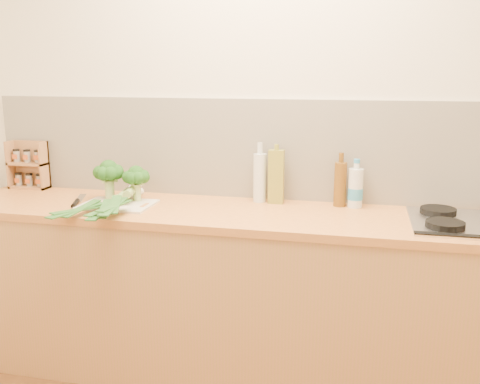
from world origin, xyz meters
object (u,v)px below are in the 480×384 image
object	(u,v)px
spice_rack	(29,168)
chopping_board	(118,205)
chefs_knife	(77,202)
gas_hob	(476,222)

from	to	relation	value
spice_rack	chopping_board	bearing A→B (deg)	-22.34
chopping_board	spice_rack	size ratio (longest dim) A/B	1.30
chefs_knife	spice_rack	world-z (taller)	spice_rack
gas_hob	chefs_knife	xyz separation A→B (m)	(-1.98, -0.05, -0.01)
gas_hob	chopping_board	xyz separation A→B (m)	(-1.75, -0.04, -0.01)
spice_rack	gas_hob	bearing A→B (deg)	-5.76
chopping_board	chefs_knife	world-z (taller)	chefs_knife
gas_hob	chefs_knife	distance (m)	1.98
chefs_knife	spice_rack	bearing A→B (deg)	127.89
chopping_board	spice_rack	xyz separation A→B (m)	(-0.70, 0.29, 0.12)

